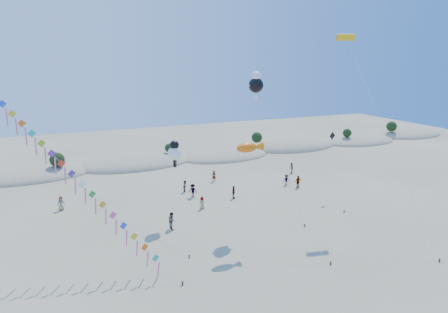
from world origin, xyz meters
The scene contains 8 objects.
dune_ridge centered at (1.06, 45.14, 0.11)m, with size 145.30×11.49×5.57m.
kite_train centered at (-13.13, 17.59, 11.43)m, with size 19.49×17.82×21.97m.
fish_kite centered at (5.47, 13.46, 9.16)m, with size 5.61×7.96×9.65m.
cartoon_kite_low centered at (0.16, 20.62, 7.68)m, with size 2.14×9.49×8.89m.
cartoon_kite_high centered at (8.69, 18.61, 14.70)m, with size 4.43×6.12×16.00m.
parafoil_kite centered at (18.84, 16.80, 19.04)m, with size 2.16×14.95×19.91m.
dark_kite centered at (20.35, 19.33, 6.06)m, with size 3.02×6.20×8.33m.
beachgoers centered at (7.10, 25.50, 0.84)m, with size 34.03×13.70×1.83m.
Camera 1 is at (-10.08, -16.96, 17.05)m, focal length 30.00 mm.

